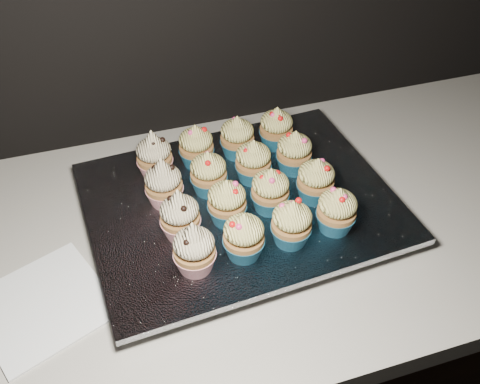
% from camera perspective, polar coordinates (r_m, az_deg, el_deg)
% --- Properties ---
extents(cabinet, '(2.40, 0.60, 0.86)m').
position_cam_1_polar(cabinet, '(1.29, -0.79, -18.16)').
color(cabinet, black).
rests_on(cabinet, ground).
extents(worktop, '(2.44, 0.64, 0.04)m').
position_cam_1_polar(worktop, '(0.92, -1.04, -4.22)').
color(worktop, beige).
rests_on(worktop, cabinet).
extents(napkin, '(0.22, 0.22, 0.00)m').
position_cam_1_polar(napkin, '(0.85, -20.20, -11.22)').
color(napkin, white).
rests_on(napkin, worktop).
extents(baking_tray, '(0.49, 0.38, 0.02)m').
position_cam_1_polar(baking_tray, '(0.92, 0.00, -1.80)').
color(baking_tray, black).
rests_on(baking_tray, worktop).
extents(foil_lining, '(0.53, 0.43, 0.01)m').
position_cam_1_polar(foil_lining, '(0.91, 0.00, -1.03)').
color(foil_lining, silver).
rests_on(foil_lining, baking_tray).
extents(cupcake_0, '(0.06, 0.06, 0.10)m').
position_cam_1_polar(cupcake_0, '(0.77, -4.90, -6.09)').
color(cupcake_0, maroon).
rests_on(cupcake_0, foil_lining).
extents(cupcake_1, '(0.06, 0.06, 0.08)m').
position_cam_1_polar(cupcake_1, '(0.79, 0.40, -4.78)').
color(cupcake_1, '#195877').
rests_on(cupcake_1, foil_lining).
extents(cupcake_2, '(0.06, 0.06, 0.08)m').
position_cam_1_polar(cupcake_2, '(0.81, 5.52, -3.36)').
color(cupcake_2, '#195877').
rests_on(cupcake_2, foil_lining).
extents(cupcake_3, '(0.06, 0.06, 0.08)m').
position_cam_1_polar(cupcake_3, '(0.84, 10.28, -1.96)').
color(cupcake_3, '#195877').
rests_on(cupcake_3, foil_lining).
extents(cupcake_4, '(0.06, 0.06, 0.10)m').
position_cam_1_polar(cupcake_4, '(0.82, -6.43, -2.54)').
color(cupcake_4, maroon).
rests_on(cupcake_4, foil_lining).
extents(cupcake_5, '(0.06, 0.06, 0.08)m').
position_cam_1_polar(cupcake_5, '(0.84, -1.40, -1.11)').
color(cupcake_5, '#195877').
rests_on(cupcake_5, foil_lining).
extents(cupcake_6, '(0.06, 0.06, 0.08)m').
position_cam_1_polar(cupcake_6, '(0.86, 3.24, 0.14)').
color(cupcake_6, '#195877').
rests_on(cupcake_6, foil_lining).
extents(cupcake_7, '(0.06, 0.06, 0.08)m').
position_cam_1_polar(cupcake_7, '(0.89, 8.07, 1.22)').
color(cupcake_7, '#195877').
rests_on(cupcake_7, foil_lining).
extents(cupcake_8, '(0.06, 0.06, 0.10)m').
position_cam_1_polar(cupcake_8, '(0.88, -8.14, 0.88)').
color(cupcake_8, maroon).
rests_on(cupcake_8, foil_lining).
extents(cupcake_9, '(0.06, 0.06, 0.08)m').
position_cam_1_polar(cupcake_9, '(0.90, -3.38, 1.99)').
color(cupcake_9, '#195877').
rests_on(cupcake_9, foil_lining).
extents(cupcake_10, '(0.06, 0.06, 0.08)m').
position_cam_1_polar(cupcake_10, '(0.92, 1.42, 3.24)').
color(cupcake_10, '#195877').
rests_on(cupcake_10, foil_lining).
extents(cupcake_11, '(0.06, 0.06, 0.08)m').
position_cam_1_polar(cupcake_11, '(0.94, 5.80, 4.22)').
color(cupcake_11, '#195877').
rests_on(cupcake_11, foil_lining).
extents(cupcake_12, '(0.06, 0.06, 0.10)m').
position_cam_1_polar(cupcake_12, '(0.94, -9.13, 3.83)').
color(cupcake_12, maroon).
rests_on(cupcake_12, foil_lining).
extents(cupcake_13, '(0.06, 0.06, 0.08)m').
position_cam_1_polar(cupcake_13, '(0.96, -4.69, 4.87)').
color(cupcake_13, '#195877').
rests_on(cupcake_13, foil_lining).
extents(cupcake_14, '(0.06, 0.06, 0.08)m').
position_cam_1_polar(cupcake_14, '(0.97, -0.29, 5.84)').
color(cupcake_14, '#195877').
rests_on(cupcake_14, foil_lining).
extents(cupcake_15, '(0.06, 0.06, 0.08)m').
position_cam_1_polar(cupcake_15, '(1.00, 3.88, 6.79)').
color(cupcake_15, '#195877').
rests_on(cupcake_15, foil_lining).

